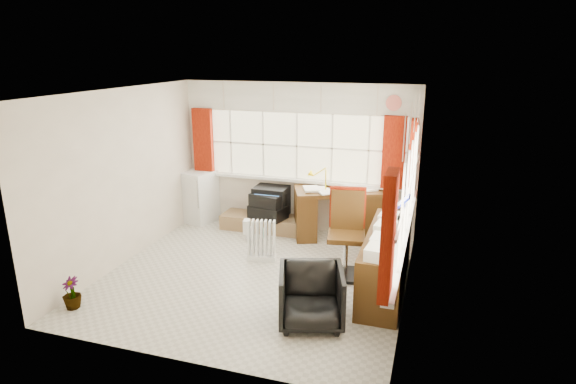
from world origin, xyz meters
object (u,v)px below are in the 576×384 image
desk_lamp (326,175)px  credenza (386,259)px  office_chair (311,296)px  crt_tv (272,201)px  radiator (262,244)px  desk (338,210)px  tv_bench (262,222)px  task_chair (347,229)px  mini_fridge (198,196)px

desk_lamp → credenza: size_ratio=0.19×
office_chair → crt_tv: bearing=100.7°
radiator → desk: bearing=55.9°
office_chair → tv_bench: (-1.58, 2.65, -0.21)m
task_chair → office_chair: task_chair is taller
desk_lamp → mini_fridge: bearing=175.9°
desk_lamp → tv_bench: 1.49m
crt_tv → office_chair: bearing=-62.5°
task_chair → crt_tv: bearing=139.5°
radiator → mini_fridge: mini_fridge is taller
desk_lamp → tv_bench: desk_lamp is taller
task_chair → radiator: bearing=178.9°
task_chair → radiator: 1.32m
desk_lamp → office_chair: 2.70m
radiator → tv_bench: bearing=110.2°
radiator → mini_fridge: size_ratio=0.67×
office_chair → tv_bench: bearing=104.0°
task_chair → crt_tv: 2.04m
desk → mini_fridge: (-2.57, -0.00, 0.01)m
task_chair → tv_bench: 2.17m
radiator → mini_fridge: (-1.70, 1.29, 0.21)m
task_chair → mini_fridge: (-2.95, 1.31, -0.18)m
task_chair → office_chair: 1.45m
task_chair → crt_tv: task_chair is taller
desk → desk_lamp: desk_lamp is taller
crt_tv → mini_fridge: bearing=-179.6°
tv_bench → credenza: bearing=-33.7°
radiator → credenza: 1.86m
office_chair → radiator: office_chair is taller
desk → crt_tv: size_ratio=2.79×
mini_fridge → tv_bench: bearing=-3.6°
desk → credenza: size_ratio=0.79×
task_chair → desk: bearing=106.2°
desk_lamp → tv_bench: size_ratio=0.28×
desk → tv_bench: bearing=-176.5°
task_chair → tv_bench: bearing=144.0°
task_chair → crt_tv: size_ratio=2.14×
tv_bench → mini_fridge: size_ratio=1.51×
desk → task_chair: size_ratio=1.30×
desk → desk_lamp: size_ratio=4.09×
task_chair → credenza: task_chair is taller
desk → desk_lamp: (-0.19, -0.17, 0.63)m
desk_lamp → radiator: size_ratio=0.62×
task_chair → tv_bench: (-1.70, 1.23, -0.52)m
radiator → mini_fridge: bearing=142.7°
office_chair → tv_bench: 3.09m
credenza → mini_fridge: 3.87m
mini_fridge → radiator: bearing=-37.3°
radiator → task_chair: bearing=-1.1°
desk_lamp → credenza: (1.14, -1.43, -0.69)m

